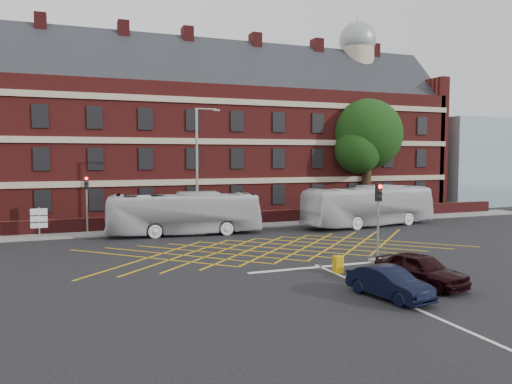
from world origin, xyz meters
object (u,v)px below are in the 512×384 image
object	(u,v)px
traffic_light_far	(87,211)
bus_left	(184,213)
utility_cabinet	(338,265)
car_navy	(389,283)
street_lamp	(198,191)
bus_right	(369,206)
car_maroon	(421,269)
traffic_light_near	(378,230)
direction_signs	(39,219)
deciduous_tree	(367,139)

from	to	relation	value
traffic_light_far	bus_left	bearing A→B (deg)	-18.86
utility_cabinet	car_navy	bearing A→B (deg)	-93.50
traffic_light_far	street_lamp	bearing A→B (deg)	-16.94
bus_right	car_maroon	bearing A→B (deg)	145.82
bus_left	traffic_light_near	xyz separation A→B (m)	(7.62, -13.16, 0.21)
direction_signs	utility_cabinet	distance (m)	21.51
traffic_light_near	traffic_light_far	distance (m)	20.99
street_lamp	bus_left	bearing A→B (deg)	176.06
traffic_light_far	bus_right	bearing A→B (deg)	-8.33
traffic_light_far	car_maroon	bearing A→B (deg)	-56.59
car_maroon	deciduous_tree	xyz separation A→B (m)	(12.82, 23.98, 6.61)
car_maroon	deciduous_tree	distance (m)	27.99
bus_right	traffic_light_near	bearing A→B (deg)	140.89
bus_right	utility_cabinet	size ratio (longest dim) A/B	14.12
traffic_light_near	street_lamp	size ratio (longest dim) A/B	0.46
car_navy	car_maroon	world-z (taller)	car_maroon
street_lamp	traffic_light_near	bearing A→B (deg)	-63.31
car_navy	traffic_light_far	world-z (taller)	traffic_light_far
bus_left	direction_signs	distance (m)	9.93
car_maroon	utility_cabinet	xyz separation A→B (m)	(-2.20, 3.39, -0.31)
bus_right	street_lamp	bearing A→B (deg)	79.04
car_maroon	direction_signs	distance (m)	25.50
car_maroon	traffic_light_near	size ratio (longest dim) A/B	1.00
bus_right	deciduous_tree	bearing A→B (deg)	-38.92
car_maroon	utility_cabinet	size ratio (longest dim) A/B	5.10
bus_left	deciduous_tree	bearing A→B (deg)	-66.23
deciduous_tree	traffic_light_far	distance (m)	26.96
car_maroon	car_navy	bearing A→B (deg)	-169.68
traffic_light_near	bus_right	bearing A→B (deg)	58.38
bus_left	utility_cabinet	world-z (taller)	bus_left
car_maroon	utility_cabinet	world-z (taller)	car_maroon
bus_left	car_maroon	distance (m)	19.06
traffic_light_near	direction_signs	distance (m)	22.86
car_maroon	deciduous_tree	world-z (taller)	deciduous_tree
bus_left	traffic_light_near	distance (m)	15.21
bus_right	direction_signs	distance (m)	25.09
traffic_light_near	street_lamp	world-z (taller)	street_lamp
bus_left	street_lamp	size ratio (longest dim) A/B	1.21
bus_left	direction_signs	bearing A→B (deg)	86.85
street_lamp	deciduous_tree	bearing A→B (deg)	18.61
bus_left	bus_right	size ratio (longest dim) A/B	0.94
car_navy	direction_signs	xyz separation A→B (m)	(-13.97, 20.63, 0.75)
utility_cabinet	street_lamp	bearing A→B (deg)	103.34
car_navy	traffic_light_far	distance (m)	23.87
bus_left	car_maroon	xyz separation A→B (m)	(6.65, -17.85, -0.82)
bus_left	deciduous_tree	world-z (taller)	deciduous_tree
bus_left	traffic_light_near	world-z (taller)	traffic_light_near
car_maroon	deciduous_tree	bearing A→B (deg)	47.20
bus_right	direction_signs	bearing A→B (deg)	76.66
bus_right	direction_signs	size ratio (longest dim) A/B	5.40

